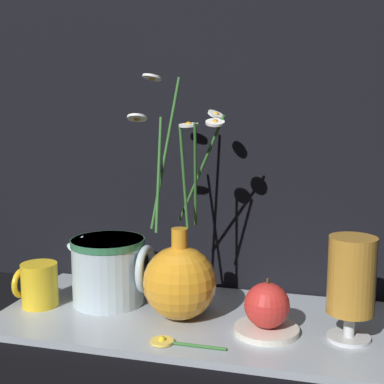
# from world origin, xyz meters

# --- Properties ---
(ground_plane) EXTENTS (6.00, 6.00, 0.00)m
(ground_plane) POSITION_xyz_m (0.00, 0.00, 0.00)
(ground_plane) COLOR black
(shelf) EXTENTS (0.68, 0.31, 0.01)m
(shelf) POSITION_xyz_m (0.00, 0.00, 0.01)
(shelf) COLOR #9EA8B2
(shelf) RESTS_ON ground_plane
(backdrop_wall) EXTENTS (1.18, 0.02, 1.10)m
(backdrop_wall) POSITION_xyz_m (0.00, 0.17, 0.55)
(backdrop_wall) COLOR black
(backdrop_wall) RESTS_ON ground_plane
(vase_with_flowers) EXTENTS (0.16, 0.17, 0.41)m
(vase_with_flowers) POSITION_xyz_m (-0.03, -0.01, 0.08)
(vase_with_flowers) COLOR orange
(vase_with_flowers) RESTS_ON shelf
(yellow_mug) EXTENTS (0.08, 0.07, 0.08)m
(yellow_mug) POSITION_xyz_m (-0.29, -0.03, 0.05)
(yellow_mug) COLOR yellow
(yellow_mug) RESTS_ON shelf
(ceramic_pitcher) EXTENTS (0.16, 0.13, 0.13)m
(ceramic_pitcher) POSITION_xyz_m (-0.17, 0.02, 0.08)
(ceramic_pitcher) COLOR silver
(ceramic_pitcher) RESTS_ON shelf
(tea_glass) EXTENTS (0.07, 0.07, 0.16)m
(tea_glass) POSITION_xyz_m (0.25, -0.03, 0.11)
(tea_glass) COLOR silver
(tea_glass) RESTS_ON shelf
(saucer_plate) EXTENTS (0.10, 0.10, 0.01)m
(saucer_plate) POSITION_xyz_m (0.13, -0.04, 0.02)
(saucer_plate) COLOR silver
(saucer_plate) RESTS_ON shelf
(orange_fruit) EXTENTS (0.07, 0.07, 0.08)m
(orange_fruit) POSITION_xyz_m (0.13, -0.04, 0.06)
(orange_fruit) COLOR red
(orange_fruit) RESTS_ON saucer_plate
(loose_daisy) EXTENTS (0.12, 0.04, 0.01)m
(loose_daisy) POSITION_xyz_m (-0.01, -0.12, 0.02)
(loose_daisy) COLOR #336B2D
(loose_daisy) RESTS_ON shelf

